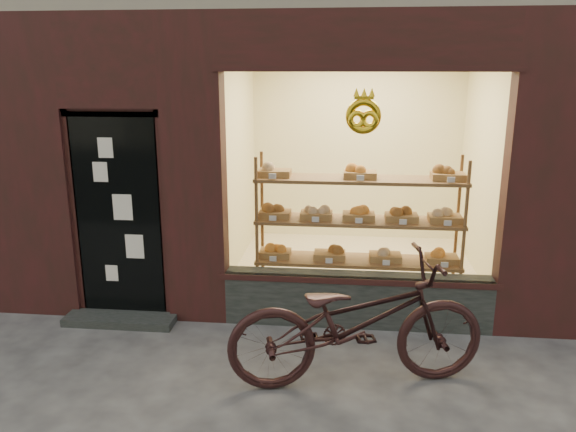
# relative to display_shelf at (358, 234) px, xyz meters

# --- Properties ---
(display_shelf) EXTENTS (2.20, 0.45, 1.70)m
(display_shelf) POSITION_rel_display_shelf_xyz_m (0.00, 0.00, 0.00)
(display_shelf) COLOR brown
(display_shelf) RESTS_ON ground
(bicycle) EXTENTS (2.25, 1.19, 1.13)m
(bicycle) POSITION_rel_display_shelf_xyz_m (-0.02, -1.55, -0.28)
(bicycle) COLOR black
(bicycle) RESTS_ON ground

